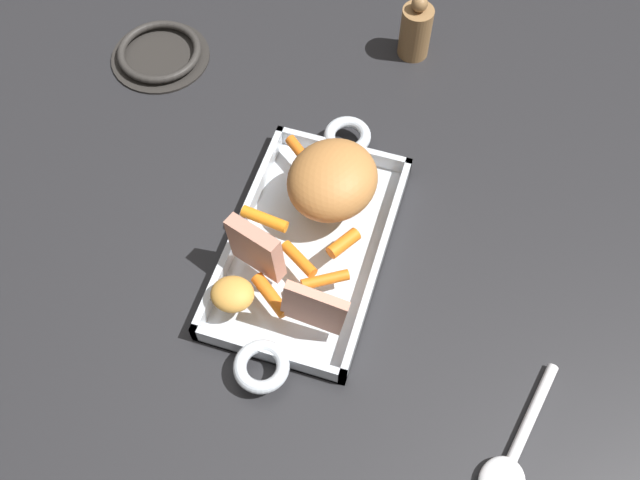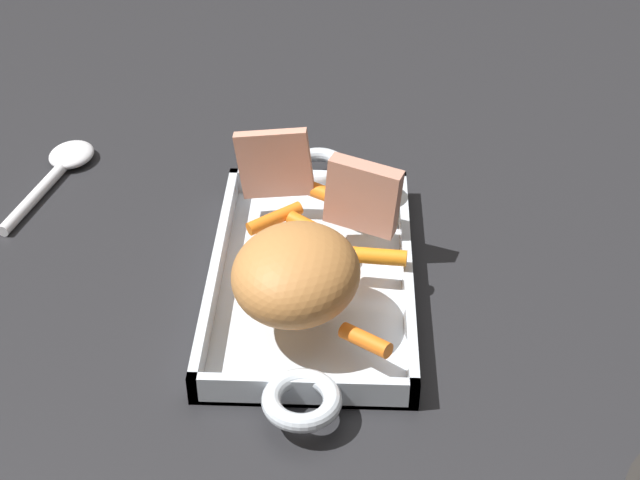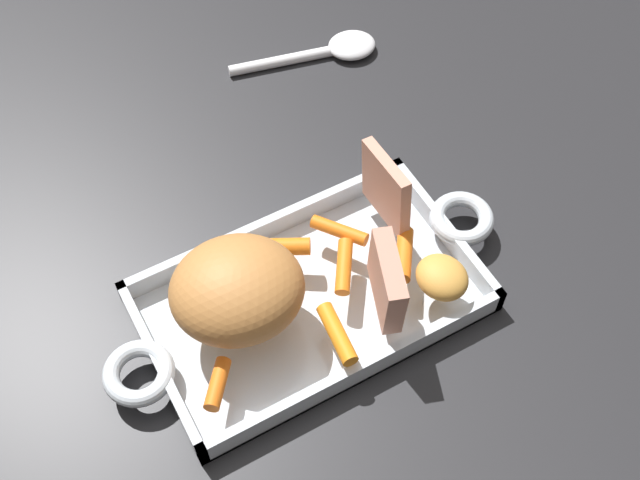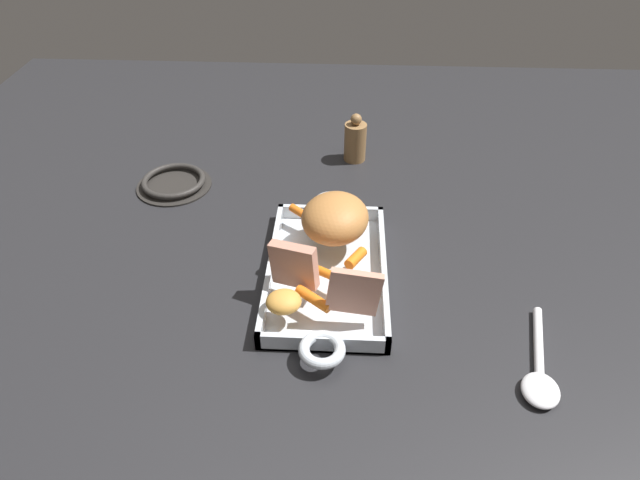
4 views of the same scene
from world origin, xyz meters
name	(u,v)px [view 3 (image 3 of 4)]	position (x,y,z in m)	size (l,w,h in m)	color
ground_plane	(310,304)	(0.00, 0.00, 0.00)	(2.04, 2.04, 0.00)	#232326
roasting_dish	(310,299)	(0.00, 0.00, 0.01)	(0.46, 0.21, 0.04)	silver
pork_roast	(237,289)	(-0.08, 0.01, 0.08)	(0.13, 0.12, 0.08)	#B9793D
roast_slice_thick	(387,281)	(0.06, -0.05, 0.08)	(0.02, 0.08, 0.08)	tan
roast_slice_thin	(386,188)	(0.12, 0.05, 0.08)	(0.01, 0.08, 0.08)	tan
baby_carrot_long	(339,230)	(0.06, 0.04, 0.04)	(0.01, 0.01, 0.06)	orange
baby_carrot_center_left	(346,269)	(0.04, 0.00, 0.04)	(0.02, 0.02, 0.06)	orange
baby_carrot_northwest	(404,255)	(0.10, -0.02, 0.05)	(0.02, 0.02, 0.06)	orange
baby_carrot_southwest	(288,246)	(0.00, 0.05, 0.05)	(0.02, 0.02, 0.05)	orange
baby_carrot_center_right	(218,384)	(-0.13, -0.06, 0.04)	(0.02, 0.02, 0.05)	orange
baby_carrot_northeast	(337,334)	(-0.01, -0.07, 0.04)	(0.02, 0.02, 0.07)	orange
potato_halved	(442,277)	(0.12, -0.06, 0.05)	(0.06, 0.05, 0.03)	gold
serving_spoon	(331,50)	(0.21, 0.32, 0.01)	(0.20, 0.08, 0.02)	white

